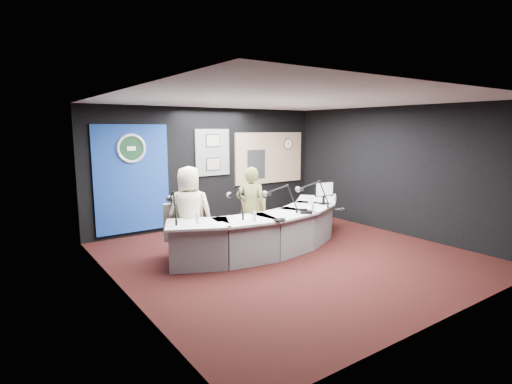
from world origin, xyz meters
TOP-DOWN VIEW (x-y plane):
  - ground at (0.00, 0.00)m, footprint 6.00×6.00m
  - ceiling at (0.00, 0.00)m, footprint 6.00×6.00m
  - wall_back at (0.00, 3.00)m, footprint 6.00×0.02m
  - wall_front at (0.00, -3.00)m, footprint 6.00×0.02m
  - wall_left at (-3.00, 0.00)m, footprint 0.02×6.00m
  - wall_right at (3.00, 0.00)m, footprint 0.02×6.00m
  - broadcast_desk at (-0.05, 0.55)m, footprint 4.50×1.90m
  - backdrop_panel at (-1.90, 2.97)m, footprint 1.60×0.05m
  - agency_seal at (-1.90, 2.93)m, footprint 0.63×0.07m
  - seal_center at (-1.90, 2.94)m, footprint 0.48×0.01m
  - pinboard at (0.05, 2.97)m, footprint 0.90×0.04m
  - framed_photo_upper at (0.05, 2.94)m, footprint 0.34×0.02m
  - framed_photo_lower at (0.05, 2.94)m, footprint 0.34×0.02m
  - booth_window_frame at (1.75, 2.97)m, footprint 2.12×0.06m
  - booth_glow at (1.75, 2.96)m, footprint 2.00×0.02m
  - equipment_rack at (1.30, 2.94)m, footprint 0.55×0.02m
  - wall_clock at (2.35, 2.94)m, footprint 0.28×0.01m
  - armchair_left at (-1.54, 0.97)m, footprint 0.75×0.75m
  - armchair_right at (-0.34, 0.76)m, footprint 0.85×0.85m
  - draped_jacket at (-1.67, 1.19)m, footprint 0.49×0.32m
  - person_man at (-1.54, 0.97)m, footprint 0.97×0.85m
  - person_woman at (-0.34, 0.76)m, footprint 0.69×0.68m
  - computer_monitor at (1.29, 0.47)m, footprint 0.41×0.10m
  - desk_phone at (0.38, -0.00)m, footprint 0.27×0.26m
  - headphones_near at (1.11, -0.17)m, footprint 0.21×0.21m
  - headphones_far at (-0.40, -0.20)m, footprint 0.22×0.22m
  - paper_stack at (-1.35, 0.13)m, footprint 0.24×0.33m
  - notepad at (-0.78, 0.38)m, footprint 0.30×0.35m
  - boom_mic_a at (-1.92, 0.81)m, footprint 0.27×0.72m
  - boom_mic_b at (-0.84, 0.52)m, footprint 0.22×0.73m
  - boom_mic_c at (0.04, 0.34)m, footprint 0.50×0.61m
  - boom_mic_d at (0.92, 0.40)m, footprint 0.48×0.62m
  - water_bottles at (0.01, 0.27)m, footprint 3.32×0.58m

SIDE VIEW (x-z plane):
  - ground at x=0.00m, z-range 0.00..0.00m
  - broadcast_desk at x=-0.05m, z-range 0.00..0.75m
  - armchair_left at x=-1.54m, z-range 0.00..0.99m
  - armchair_right at x=-0.34m, z-range 0.00..1.07m
  - draped_jacket at x=-1.67m, z-range 0.27..0.97m
  - paper_stack at x=-1.35m, z-range 0.75..0.75m
  - notepad at x=-0.78m, z-range 0.75..0.75m
  - headphones_near at x=1.11m, z-range 0.75..0.79m
  - headphones_far at x=-0.40m, z-range 0.75..0.79m
  - desk_phone at x=0.38m, z-range 0.75..0.80m
  - person_woman at x=-0.34m, z-range 0.00..1.60m
  - person_man at x=-1.54m, z-range 0.00..1.66m
  - water_bottles at x=0.01m, z-range 0.75..0.93m
  - boom_mic_a at x=-1.92m, z-range 0.75..1.35m
  - boom_mic_b at x=-0.84m, z-range 0.75..1.35m
  - boom_mic_c at x=0.04m, z-range 0.75..1.35m
  - boom_mic_d at x=0.92m, z-range 0.75..1.35m
  - computer_monitor at x=1.29m, z-range 0.93..1.21m
  - backdrop_panel at x=-1.90m, z-range 0.10..2.40m
  - wall_back at x=0.00m, z-range 0.00..2.80m
  - wall_front at x=0.00m, z-range 0.00..2.80m
  - wall_left at x=-3.00m, z-range 0.00..2.80m
  - wall_right at x=3.00m, z-range 0.00..2.80m
  - equipment_rack at x=1.30m, z-range 1.03..1.78m
  - framed_photo_lower at x=0.05m, z-range 1.33..1.60m
  - booth_window_frame at x=1.75m, z-range 0.89..2.21m
  - booth_glow at x=1.75m, z-range 0.95..2.15m
  - pinboard at x=0.05m, z-range 1.20..2.30m
  - agency_seal at x=-1.90m, z-range 1.58..2.21m
  - seal_center at x=-1.90m, z-range 1.66..2.14m
  - wall_clock at x=2.35m, z-range 1.76..2.04m
  - framed_photo_upper at x=0.05m, z-range 1.89..2.17m
  - ceiling at x=0.00m, z-range 2.79..2.81m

